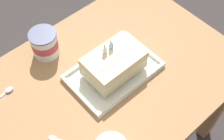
{
  "coord_description": "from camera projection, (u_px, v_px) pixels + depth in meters",
  "views": [
    {
      "loc": [
        -0.47,
        -0.54,
        1.78
      ],
      "look_at": [
        0.01,
        0.0,
        0.76
      ],
      "focal_mm": 49.34,
      "sensor_mm": 36.0,
      "label": 1
    }
  ],
  "objects": [
    {
      "name": "dining_table",
      "position": [
        111.0,
        89.0,
        1.36
      ],
      "size": [
        1.06,
        0.78,
        0.73
      ],
      "color": "#9E754C",
      "rests_on": "ground_plane"
    },
    {
      "name": "foil_tray",
      "position": [
        113.0,
        72.0,
        1.27
      ],
      "size": [
        0.37,
        0.24,
        0.02
      ],
      "color": "silver",
      "rests_on": "dining_table"
    },
    {
      "name": "birthday_cake",
      "position": [
        113.0,
        63.0,
        1.22
      ],
      "size": [
        0.23,
        0.15,
        0.14
      ],
      "color": "beige",
      "rests_on": "foil_tray"
    },
    {
      "name": "ice_cream_tub",
      "position": [
        45.0,
        43.0,
        1.29
      ],
      "size": [
        0.12,
        0.12,
        0.12
      ],
      "color": "white",
      "rests_on": "dining_table"
    },
    {
      "name": "serving_spoon_near_tray",
      "position": [
        58.0,
        140.0,
        1.11
      ],
      "size": [
        0.09,
        0.13,
        0.01
      ],
      "color": "silver",
      "rests_on": "dining_table"
    },
    {
      "name": "serving_spoon_by_bowls",
      "position": [
        6.0,
        92.0,
        1.22
      ],
      "size": [
        0.13,
        0.03,
        0.01
      ],
      "color": "silver",
      "rests_on": "dining_table"
    }
  ]
}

